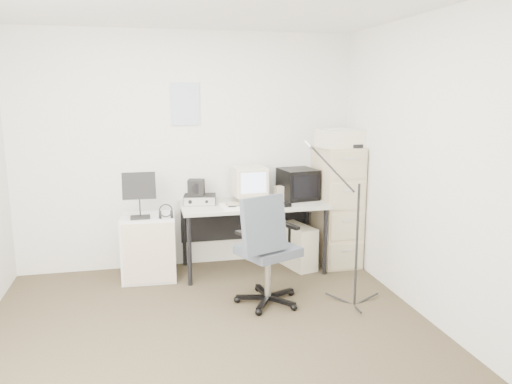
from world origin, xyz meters
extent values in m
cube|color=#3A321F|center=(0.00, 0.00, -0.01)|extent=(3.60, 3.60, 0.01)
cube|color=silver|center=(0.00, 1.80, 1.25)|extent=(3.60, 0.02, 2.50)
cube|color=silver|center=(0.00, -1.80, 1.25)|extent=(3.60, 0.02, 2.50)
cube|color=silver|center=(1.80, 0.00, 1.25)|extent=(0.02, 3.60, 2.50)
cube|color=white|center=(-0.02, 1.79, 1.75)|extent=(0.30, 0.02, 0.44)
cube|color=#BDAD96|center=(1.58, 1.48, 0.65)|extent=(0.40, 0.60, 1.30)
cube|color=silver|center=(1.58, 1.42, 1.39)|extent=(0.49, 0.35, 0.19)
cube|color=#B1B0A7|center=(0.63, 1.45, 0.36)|extent=(1.50, 0.70, 0.73)
cube|color=silver|center=(0.61, 1.54, 0.92)|extent=(0.36, 0.37, 0.37)
cube|color=black|center=(1.15, 1.57, 0.89)|extent=(0.41, 0.43, 0.33)
cube|color=beige|center=(0.93, 1.52, 0.81)|extent=(0.10, 0.10, 0.15)
cube|color=silver|center=(0.56, 1.30, 0.74)|extent=(0.50, 0.20, 0.03)
cube|color=black|center=(0.93, 1.24, 0.75)|extent=(0.10, 0.14, 0.04)
cube|color=black|center=(0.09, 1.55, 0.78)|extent=(0.36, 0.28, 0.09)
cube|color=black|center=(0.05, 1.55, 0.90)|extent=(0.19, 0.19, 0.16)
cube|color=white|center=(0.38, 1.29, 0.74)|extent=(0.23, 0.31, 0.02)
cube|color=silver|center=(1.12, 1.43, 0.23)|extent=(0.35, 0.53, 0.46)
cube|color=#3C424A|center=(0.57, 0.57, 0.51)|extent=(0.78, 0.78, 1.03)
cube|color=silver|center=(-0.45, 1.44, 0.33)|extent=(0.55, 0.45, 0.66)
cube|color=black|center=(-0.52, 1.35, 0.89)|extent=(0.34, 0.21, 0.47)
torus|color=black|center=(-0.28, 1.30, 0.71)|extent=(0.16, 0.16, 0.03)
cylinder|color=black|center=(1.32, 0.37, 0.72)|extent=(0.03, 0.03, 1.44)
camera|label=1|loc=(-0.47, -3.52, 1.87)|focal=35.00mm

